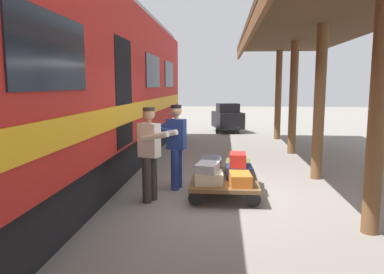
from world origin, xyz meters
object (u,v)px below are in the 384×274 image
(suitcase_slate_roller, at_px, (211,164))
(suitcase_orange_carryall, at_px, (240,179))
(train_car, at_px, (47,87))
(porter_in_overalls, at_px, (175,144))
(porter_by_door, at_px, (150,151))
(baggage_tug, at_px, (228,118))
(suitcase_gray_aluminum, at_px, (207,167))
(suitcase_red_plastic, at_px, (238,159))
(suitcase_olive_duffel, at_px, (238,166))
(suitcase_cream_canvas, at_px, (209,178))
(luggage_cart, at_px, (224,179))
(suitcase_navy_fabric, at_px, (239,172))
(suitcase_black_hardshell, at_px, (210,172))

(suitcase_slate_roller, distance_m, suitcase_orange_carryall, 1.15)
(train_car, relative_size, porter_in_overalls, 9.63)
(porter_by_door, bearing_deg, baggage_tug, -98.33)
(suitcase_gray_aluminum, bearing_deg, baggage_tug, -92.65)
(porter_in_overalls, distance_m, porter_by_door, 0.93)
(suitcase_red_plastic, xyz_separation_m, porter_by_door, (1.57, 0.56, 0.24))
(suitcase_slate_roller, bearing_deg, suitcase_red_plastic, 136.36)
(suitcase_gray_aluminum, height_order, baggage_tug, baggage_tug)
(suitcase_gray_aluminum, bearing_deg, suitcase_orange_carryall, 176.87)
(train_car, height_order, suitcase_slate_roller, train_car)
(suitcase_orange_carryall, distance_m, suitcase_olive_duffel, 1.00)
(train_car, relative_size, suitcase_orange_carryall, 26.38)
(suitcase_olive_duffel, height_order, porter_in_overalls, porter_in_overalls)
(porter_by_door, distance_m, baggage_tug, 10.22)
(porter_in_overalls, bearing_deg, suitcase_cream_canvas, 131.32)
(suitcase_cream_canvas, bearing_deg, train_car, -6.11)
(suitcase_slate_roller, xyz_separation_m, porter_by_door, (1.04, 1.07, 0.45))
(train_car, xyz_separation_m, porter_in_overalls, (-2.40, -0.47, -1.14))
(suitcase_gray_aluminum, xyz_separation_m, porter_by_door, (1.02, 0.10, 0.30))
(luggage_cart, distance_m, porter_by_door, 1.58)
(suitcase_navy_fabric, xyz_separation_m, suitcase_cream_canvas, (0.56, 0.50, -0.01))
(suitcase_slate_roller, height_order, suitcase_red_plastic, suitcase_red_plastic)
(suitcase_navy_fabric, relative_size, porter_in_overalls, 0.30)
(suitcase_cream_canvas, bearing_deg, suitcase_navy_fabric, -138.12)
(train_car, distance_m, suitcase_black_hardshell, 3.51)
(suitcase_navy_fabric, height_order, porter_by_door, porter_by_door)
(suitcase_navy_fabric, height_order, suitcase_gray_aluminum, suitcase_gray_aluminum)
(suitcase_slate_roller, bearing_deg, porter_in_overalls, 15.88)
(suitcase_red_plastic, relative_size, porter_by_door, 0.29)
(suitcase_cream_canvas, bearing_deg, suitcase_slate_roller, -90.00)
(porter_in_overalls, bearing_deg, suitcase_olive_duffel, -170.98)
(suitcase_gray_aluminum, bearing_deg, suitcase_cream_canvas, 132.11)
(suitcase_navy_fabric, relative_size, suitcase_cream_canvas, 1.02)
(suitcase_cream_canvas, bearing_deg, porter_by_door, 3.52)
(luggage_cart, distance_m, porter_in_overalls, 1.21)
(suitcase_cream_canvas, distance_m, suitcase_olive_duffel, 1.15)
(suitcase_black_hardshell, bearing_deg, baggage_tug, -92.61)
(suitcase_gray_aluminum, xyz_separation_m, baggage_tug, (-0.46, -10.02, 0.00))
(suitcase_slate_roller, bearing_deg, luggage_cart, 119.15)
(suitcase_navy_fabric, bearing_deg, suitcase_slate_roller, -41.88)
(suitcase_cream_canvas, relative_size, baggage_tug, 0.26)
(suitcase_navy_fabric, relative_size, suitcase_gray_aluminum, 0.91)
(luggage_cart, distance_m, suitcase_orange_carryall, 0.59)
(suitcase_red_plastic, height_order, porter_by_door, porter_by_door)
(suitcase_black_hardshell, relative_size, suitcase_red_plastic, 1.26)
(luggage_cart, xyz_separation_m, suitcase_navy_fabric, (-0.28, 0.00, 0.16))
(suitcase_black_hardshell, bearing_deg, suitcase_cream_canvas, 90.00)
(suitcase_olive_duffel, xyz_separation_m, porter_in_overalls, (1.26, 0.20, 0.48))
(suitcase_orange_carryall, bearing_deg, suitcase_black_hardshell, -41.88)
(suitcase_olive_duffel, xyz_separation_m, suitcase_red_plastic, (0.03, 0.50, 0.24))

